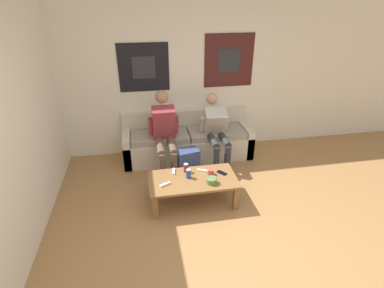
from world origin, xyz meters
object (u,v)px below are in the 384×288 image
Objects in this scene: coffee_table at (193,182)px; drink_can_red at (186,168)px; game_controller_near_left at (165,184)px; game_controller_near_right at (202,171)px; person_seated_adult at (165,131)px; drink_can_blue at (188,174)px; person_seated_teen at (216,129)px; cell_phone at (222,173)px; backpack at (188,165)px; pillar_candle at (211,172)px; couch at (188,141)px; ceramic_bowl at (211,180)px; game_controller_far_center at (174,171)px.

coffee_table is 0.22m from drink_can_red.
game_controller_near_left and game_controller_near_right have the same top height.
drink_can_blue is at bearing -76.42° from person_seated_adult.
cell_phone is at bearing -99.15° from person_seated_teen.
backpack is 0.81m from game_controller_near_left.
pillar_candle is at bearing -58.97° from person_seated_adult.
couch is at bearing 90.81° from game_controller_near_right.
backpack reaches higher than game_controller_near_left.
couch is 1.86× the size of coffee_table.
game_controller_far_center is (-0.44, 0.34, -0.03)m from ceramic_bowl.
coffee_table is at bearing 12.66° from game_controller_near_left.
cell_phone is (0.46, 0.03, -0.06)m from drink_can_blue.
ceramic_bowl is 0.32m from drink_can_blue.
person_seated_adult is 9.93× the size of drink_can_red.
backpack is (0.03, 0.60, -0.09)m from coffee_table.
ceramic_bowl is at bearing -65.76° from person_seated_adult.
pillar_candle reaches higher than ceramic_bowl.
person_seated_teen is 8.83× the size of drink_can_red.
person_seated_teen is 0.96m from cell_phone.
coffee_table is at bearing -92.96° from backpack.
game_controller_near_right is (0.02, -1.12, 0.10)m from couch.
drink_can_blue reaches higher than ceramic_bowl.
drink_can_blue is (-0.05, 0.03, 0.12)m from coffee_table.
game_controller_near_right is (-0.39, -0.83, -0.23)m from person_seated_teen.
coffee_table is 0.61m from backpack.
couch is 1.12m from game_controller_near_right.
person_seated_teen is at bearing 36.04° from backpack.
couch reaches higher than game_controller_far_center.
backpack is at bearing 87.04° from coffee_table.
cell_phone is (0.67, -0.86, -0.29)m from person_seated_adult.
drink_can_blue reaches higher than backpack.
person_seated_teen reaches higher than coffee_table.
person_seated_teen is at bearing -34.83° from couch.
backpack reaches higher than game_controller_far_center.
backpack is at bearing -143.96° from person_seated_teen.
drink_can_red is at bearing -127.49° from person_seated_teen.
backpack is 0.79m from ceramic_bowl.
couch is 0.67m from person_seated_adult.
person_seated_adult is 1.13m from cell_phone.
person_seated_adult reaches higher than drink_can_red.
cell_phone is (0.15, 0.00, -0.03)m from pillar_candle.
person_seated_teen is at bearing 49.00° from game_controller_near_left.
coffee_table is 7.82× the size of game_controller_far_center.
couch is 24.74× the size of pillar_candle.
pillar_candle reaches higher than coffee_table.
game_controller_near_left is at bearing 174.05° from ceramic_bowl.
game_controller_near_left is (-0.37, -0.08, 0.07)m from coffee_table.
game_controller_far_center is (-0.78, -0.78, -0.23)m from person_seated_teen.
pillar_candle is 0.59× the size of game_controller_far_center.
person_seated_teen is at bearing 45.06° from game_controller_far_center.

